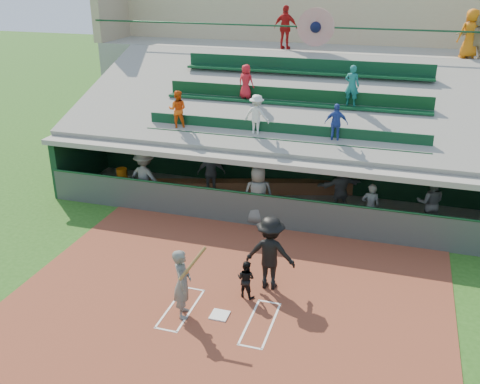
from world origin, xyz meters
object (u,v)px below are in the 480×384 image
(batter_at_plate, at_px, (182,283))
(water_cooler, at_px, (122,174))
(home_plate, at_px, (220,315))
(white_table, at_px, (121,187))
(catcher, at_px, (246,279))

(batter_at_plate, xyz_separation_m, water_cooler, (-5.01, 6.22, -0.06))
(home_plate, bearing_deg, water_cooler, 134.28)
(batter_at_plate, bearing_deg, home_plate, 14.21)
(batter_at_plate, height_order, white_table, batter_at_plate)
(white_table, distance_m, water_cooler, 0.51)
(catcher, xyz_separation_m, water_cooler, (-6.23, 5.01, 0.33))
(home_plate, distance_m, catcher, 1.17)
(batter_at_plate, distance_m, water_cooler, 7.99)
(home_plate, distance_m, batter_at_plate, 1.24)
(batter_at_plate, distance_m, white_table, 8.01)
(catcher, bearing_deg, water_cooler, -26.56)
(batter_at_plate, xyz_separation_m, catcher, (1.22, 1.21, -0.39))
(home_plate, bearing_deg, batter_at_plate, -165.79)
(home_plate, bearing_deg, catcher, 69.69)
(catcher, xyz_separation_m, white_table, (-6.28, 4.97, -0.18))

